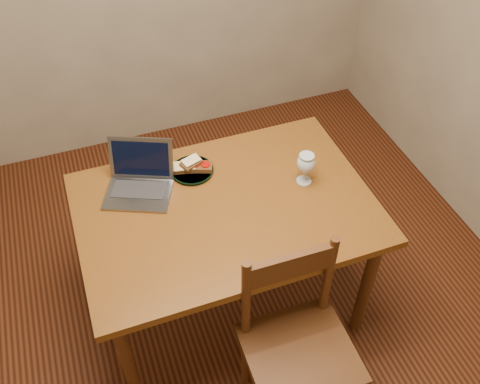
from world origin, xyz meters
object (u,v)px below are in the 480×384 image
object	(u,v)px
chair	(298,341)
milk_glass	(305,168)
table	(226,219)
laptop	(140,177)
plate	(192,171)

from	to	relation	value
chair	milk_glass	world-z (taller)	milk_glass
table	chair	size ratio (longest dim) A/B	2.78
milk_glass	laptop	world-z (taller)	laptop
chair	laptop	size ratio (longest dim) A/B	1.25
table	laptop	xyz separation A→B (m)	(-0.32, 0.25, 0.14)
milk_glass	plate	bearing A→B (deg)	152.99
plate	milk_glass	world-z (taller)	milk_glass
table	chair	bearing A→B (deg)	-80.54
chair	milk_glass	bearing A→B (deg)	66.12
plate	milk_glass	bearing A→B (deg)	-27.01
plate	laptop	world-z (taller)	laptop
table	plate	bearing A→B (deg)	106.18
table	milk_glass	bearing A→B (deg)	3.57
chair	plate	world-z (taller)	chair
table	chair	world-z (taller)	chair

